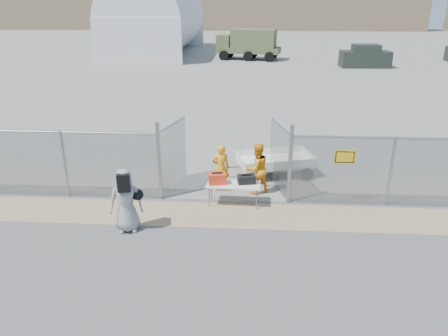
# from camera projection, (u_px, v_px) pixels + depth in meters

# --- Properties ---
(ground) EXTENTS (160.00, 160.00, 0.00)m
(ground) POSITION_uv_depth(u_px,v_px,m) (219.00, 232.00, 11.90)
(ground) COLOR #4F4F4F
(tarmac_inside) EXTENTS (160.00, 80.00, 0.01)m
(tarmac_inside) POSITION_uv_depth(u_px,v_px,m) (246.00, 52.00, 50.89)
(tarmac_inside) COLOR gray
(tarmac_inside) RESTS_ON ground
(dirt_strip) EXTENTS (44.00, 1.60, 0.01)m
(dirt_strip) POSITION_uv_depth(u_px,v_px,m) (222.00, 215.00, 12.82)
(dirt_strip) COLOR #9D8460
(dirt_strip) RESTS_ON ground
(distant_hills) EXTENTS (140.00, 6.00, 9.00)m
(distant_hills) POSITION_uv_depth(u_px,v_px,m) (276.00, 5.00, 82.37)
(distant_hills) COLOR #7F684F
(distant_hills) RESTS_ON ground
(chain_link_fence) EXTENTS (40.00, 0.20, 2.20)m
(chain_link_fence) POSITION_uv_depth(u_px,v_px,m) (224.00, 168.00, 13.35)
(chain_link_fence) COLOR gray
(chain_link_fence) RESTS_ON ground
(quonset_hangar) EXTENTS (9.00, 18.00, 8.00)m
(quonset_hangar) POSITION_uv_depth(u_px,v_px,m) (156.00, 16.00, 48.18)
(quonset_hangar) COLOR silver
(quonset_hangar) RESTS_ON ground
(folding_table) EXTENTS (1.64, 0.73, 0.69)m
(folding_table) POSITION_uv_depth(u_px,v_px,m) (233.00, 194.00, 13.38)
(folding_table) COLOR white
(folding_table) RESTS_ON ground
(orange_bag) EXTENTS (0.57, 0.44, 0.33)m
(orange_bag) POSITION_uv_depth(u_px,v_px,m) (217.00, 178.00, 13.23)
(orange_bag) COLOR #EF3C1A
(orange_bag) RESTS_ON folding_table
(black_duffel) EXTENTS (0.57, 0.41, 0.25)m
(black_duffel) POSITION_uv_depth(u_px,v_px,m) (246.00, 179.00, 13.26)
(black_duffel) COLOR black
(black_duffel) RESTS_ON folding_table
(security_worker_left) EXTENTS (0.63, 0.46, 1.60)m
(security_worker_left) POSITION_uv_depth(u_px,v_px,m) (221.00, 168.00, 14.17)
(security_worker_left) COLOR #FFA118
(security_worker_left) RESTS_ON ground
(security_worker_right) EXTENTS (1.04, 0.98, 1.69)m
(security_worker_right) POSITION_uv_depth(u_px,v_px,m) (257.00, 169.00, 13.99)
(security_worker_right) COLOR #FFA118
(security_worker_right) RESTS_ON ground
(visitor) EXTENTS (0.98, 0.75, 1.80)m
(visitor) POSITION_uv_depth(u_px,v_px,m) (126.00, 200.00, 11.69)
(visitor) COLOR gray
(visitor) RESTS_ON ground
(utility_trailer) EXTENTS (3.71, 2.57, 0.82)m
(utility_trailer) POSITION_uv_depth(u_px,v_px,m) (275.00, 164.00, 15.62)
(utility_trailer) COLOR white
(utility_trailer) RESTS_ON ground
(military_truck) EXTENTS (6.57, 3.44, 2.98)m
(military_truck) POSITION_uv_depth(u_px,v_px,m) (249.00, 45.00, 43.95)
(military_truck) COLOR #515C35
(military_truck) RESTS_ON ground
(parked_vehicle_near) EXTENTS (4.42, 2.12, 1.97)m
(parked_vehicle_near) POSITION_uv_depth(u_px,v_px,m) (365.00, 56.00, 39.30)
(parked_vehicle_near) COLOR #232924
(parked_vehicle_near) RESTS_ON ground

